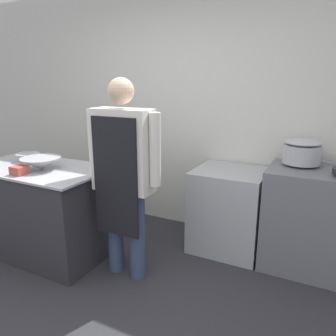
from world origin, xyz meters
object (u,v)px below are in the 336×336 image
(plastic_tub, at_px, (20,170))
(stock_pot, at_px, (302,151))
(mixing_bowl, at_px, (41,164))
(stove, at_px, (318,221))
(fridge_unit, at_px, (229,210))
(person_cook, at_px, (123,168))

(plastic_tub, relative_size, stock_pot, 0.38)
(mixing_bowl, height_order, stock_pot, stock_pot)
(stove, distance_m, stock_pot, 0.64)
(fridge_unit, distance_m, plastic_tub, 2.01)
(person_cook, relative_size, plastic_tub, 13.77)
(mixing_bowl, relative_size, stock_pot, 1.11)
(fridge_unit, bearing_deg, mixing_bowl, -148.35)
(mixing_bowl, distance_m, stock_pot, 2.39)
(plastic_tub, bearing_deg, stock_pot, 29.51)
(mixing_bowl, xyz_separation_m, stock_pot, (2.15, 1.04, 0.13))
(person_cook, bearing_deg, stove, 29.66)
(stove, relative_size, plastic_tub, 7.68)
(fridge_unit, relative_size, stock_pot, 2.52)
(fridge_unit, xyz_separation_m, person_cook, (-0.67, -0.86, 0.56))
(fridge_unit, height_order, mixing_bowl, mixing_bowl)
(stove, distance_m, fridge_unit, 0.83)
(stove, xyz_separation_m, mixing_bowl, (-2.36, -0.93, 0.47))
(mixing_bowl, bearing_deg, person_cook, 5.22)
(stove, height_order, person_cook, person_cook)
(stove, bearing_deg, mixing_bowl, -158.49)
(mixing_bowl, bearing_deg, stove, 21.51)
(person_cook, relative_size, mixing_bowl, 4.67)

